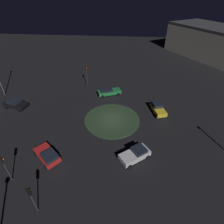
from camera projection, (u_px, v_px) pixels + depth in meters
The scene contains 10 objects.
ground_plane at pixel (112, 120), 29.35m from camera, with size 116.96×116.96×0.00m, color black.
roundabout_island at pixel (112, 120), 29.29m from camera, with size 9.13×9.13×0.20m, color #263823.
car_black at pixel (15, 104), 31.91m from camera, with size 4.38×2.81×1.54m.
car_green at pixel (109, 92), 35.61m from camera, with size 4.88×3.31×1.38m.
car_silver at pixel (135, 154), 22.45m from camera, with size 4.23×3.77×1.53m.
car_red at pixel (48, 155), 22.33m from camera, with size 4.17×3.97×1.44m.
car_yellow at pixel (158, 108), 30.71m from camera, with size 2.78×4.15×1.57m.
traffic_light_south at pixel (31, 196), 16.00m from camera, with size 0.36×0.39×3.88m.
traffic_light_southwest at pixel (4, 164), 18.79m from camera, with size 0.38×0.39×3.91m.
traffic_light_northwest at pixel (87, 72), 38.03m from camera, with size 0.37×0.40×4.20m.
Camera 1 is at (2.11, -22.92, 18.26)m, focal length 28.43 mm.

